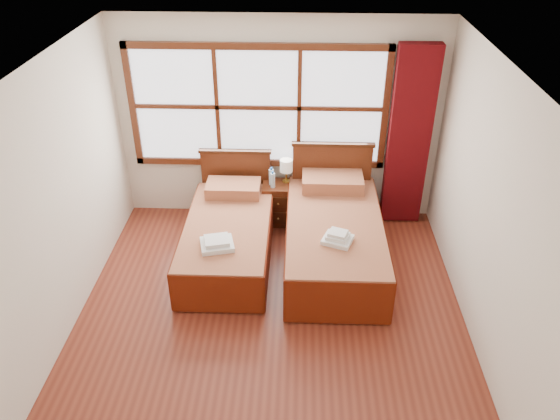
{
  "coord_description": "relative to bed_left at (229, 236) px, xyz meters",
  "views": [
    {
      "loc": [
        0.26,
        -4.07,
        3.93
      ],
      "look_at": [
        0.08,
        0.7,
        0.97
      ],
      "focal_mm": 35.0,
      "sensor_mm": 36.0,
      "label": 1
    }
  ],
  "objects": [
    {
      "name": "nightstand",
      "position": [
        0.56,
        0.8,
        -0.02
      ],
      "size": [
        0.41,
        0.41,
        0.55
      ],
      "color": "#532412",
      "rests_on": "floor"
    },
    {
      "name": "ceiling",
      "position": [
        0.55,
        -1.2,
        2.31
      ],
      "size": [
        4.5,
        4.5,
        0.0
      ],
      "primitive_type": "plane",
      "rotation": [
        3.14,
        0.0,
        0.0
      ],
      "color": "white",
      "rests_on": "wall_back"
    },
    {
      "name": "lamp",
      "position": [
        0.65,
        0.88,
        0.48
      ],
      "size": [
        0.16,
        0.16,
        0.31
      ],
      "color": "gold",
      "rests_on": "nightstand"
    },
    {
      "name": "bottle_far",
      "position": [
        0.49,
        0.72,
        0.36
      ],
      "size": [
        0.06,
        0.06,
        0.22
      ],
      "color": "silver",
      "rests_on": "nightstand"
    },
    {
      "name": "towels_right",
      "position": [
        1.24,
        -0.47,
        0.33
      ],
      "size": [
        0.37,
        0.35,
        0.13
      ],
      "rotation": [
        0.0,
        0.0,
        -0.36
      ],
      "color": "white",
      "rests_on": "bed_right"
    },
    {
      "name": "wall_right",
      "position": [
        2.55,
        -1.2,
        1.01
      ],
      "size": [
        0.0,
        4.5,
        4.5
      ],
      "primitive_type": "plane",
      "rotation": [
        1.57,
        0.0,
        -1.57
      ],
      "color": "silver",
      "rests_on": "floor"
    },
    {
      "name": "floor",
      "position": [
        0.55,
        -1.2,
        -0.29
      ],
      "size": [
        4.5,
        4.5,
        0.0
      ],
      "primitive_type": "plane",
      "color": "maroon",
      "rests_on": "ground"
    },
    {
      "name": "bed_left",
      "position": [
        0.0,
        0.0,
        0.0
      ],
      "size": [
        0.99,
        2.01,
        0.95
      ],
      "color": "#3D1C0C",
      "rests_on": "floor"
    },
    {
      "name": "bottle_near",
      "position": [
        0.46,
        0.8,
        0.37
      ],
      "size": [
        0.06,
        0.06,
        0.24
      ],
      "color": "silver",
      "rests_on": "nightstand"
    },
    {
      "name": "towels_left",
      "position": [
        -0.05,
        -0.53,
        0.26
      ],
      "size": [
        0.41,
        0.38,
        0.1
      ],
      "rotation": [
        0.0,
        0.0,
        0.25
      ],
      "color": "white",
      "rests_on": "bed_left"
    },
    {
      "name": "curtain",
      "position": [
        2.15,
        0.91,
        0.88
      ],
      "size": [
        0.5,
        0.16,
        2.3
      ],
      "primitive_type": "cube",
      "color": "#59080C",
      "rests_on": "wall_back"
    },
    {
      "name": "wall_left",
      "position": [
        -1.45,
        -1.2,
        1.01
      ],
      "size": [
        0.0,
        4.5,
        4.5
      ],
      "primitive_type": "plane",
      "rotation": [
        1.57,
        0.0,
        1.57
      ],
      "color": "silver",
      "rests_on": "floor"
    },
    {
      "name": "window",
      "position": [
        0.3,
        1.01,
        1.21
      ],
      "size": [
        3.16,
        0.06,
        1.56
      ],
      "color": "white",
      "rests_on": "wall_back"
    },
    {
      "name": "wall_back",
      "position": [
        0.55,
        1.05,
        1.01
      ],
      "size": [
        4.0,
        0.0,
        4.0
      ],
      "primitive_type": "plane",
      "rotation": [
        1.57,
        0.0,
        0.0
      ],
      "color": "silver",
      "rests_on": "floor"
    },
    {
      "name": "bed_right",
      "position": [
        1.23,
        -0.0,
        0.04
      ],
      "size": [
        1.1,
        2.13,
        1.07
      ],
      "color": "#3D1C0C",
      "rests_on": "floor"
    }
  ]
}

